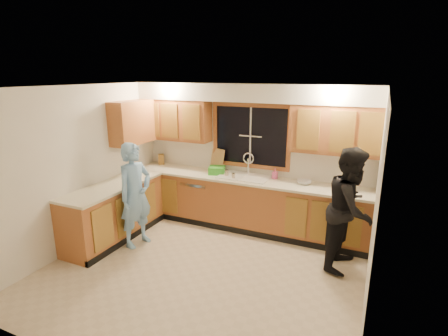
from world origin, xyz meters
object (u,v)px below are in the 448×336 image
object	(u,v)px
sink	(244,181)
dish_crate	(217,170)
woman	(350,209)
bowl	(304,182)
stove	(89,225)
dishwasher	(201,198)
knife_block	(161,159)
soap_bottle	(275,174)
man	(135,195)

from	to	relation	value
sink	dish_crate	size ratio (longest dim) A/B	3.08
woman	bowl	xyz separation A→B (m)	(-0.78, 0.69, 0.09)
stove	sink	bearing A→B (deg)	45.39
bowl	dish_crate	bearing A→B (deg)	-178.22
dish_crate	dishwasher	bearing A→B (deg)	-173.97
knife_block	sink	bearing A→B (deg)	-42.22
dishwasher	soap_bottle	xyz separation A→B (m)	(1.35, 0.17, 0.60)
sink	knife_block	xyz separation A→B (m)	(-1.82, 0.17, 0.16)
knife_block	man	bearing A→B (deg)	-107.52
stove	dish_crate	world-z (taller)	dish_crate
bowl	sink	bearing A→B (deg)	-176.24
sink	dish_crate	xyz separation A→B (m)	(-0.53, 0.02, 0.12)
man	woman	distance (m)	3.19
woman	soap_bottle	size ratio (longest dim) A/B	9.81
knife_block	bowl	distance (m)	2.85
bowl	woman	bearing A→B (deg)	-41.35
knife_block	bowl	world-z (taller)	knife_block
soap_bottle	bowl	bearing A→B (deg)	-9.81
dishwasher	man	world-z (taller)	man
dishwasher	knife_block	world-z (taller)	knife_block
soap_bottle	man	bearing A→B (deg)	-141.22
sink	dish_crate	bearing A→B (deg)	177.95
man	soap_bottle	distance (m)	2.33
stove	woman	world-z (taller)	woman
knife_block	dish_crate	world-z (taller)	knife_block
sink	dishwasher	world-z (taller)	sink
knife_block	bowl	size ratio (longest dim) A/B	0.85
dishwasher	knife_block	size ratio (longest dim) A/B	4.03
stove	dish_crate	bearing A→B (deg)	55.48
soap_bottle	bowl	world-z (taller)	soap_bottle
dishwasher	knife_block	bearing A→B (deg)	169.00
dishwasher	woman	bearing A→B (deg)	-12.88
sink	woman	xyz separation A→B (m)	(1.80, -0.62, -0.00)
sink	dish_crate	distance (m)	0.55
stove	woman	distance (m)	3.82
man	bowl	size ratio (longest dim) A/B	6.93
soap_bottle	dishwasher	bearing A→B (deg)	-172.76
bowl	stove	bearing A→B (deg)	-146.15
man	bowl	world-z (taller)	man
knife_block	soap_bottle	world-z (taller)	knife_block
woman	soap_bottle	world-z (taller)	woman
dishwasher	stove	world-z (taller)	stove
dishwasher	dish_crate	world-z (taller)	dish_crate
sink	man	size ratio (longest dim) A/B	0.52
woman	knife_block	size ratio (longest dim) A/B	8.49
woman	bowl	size ratio (longest dim) A/B	7.22
sink	man	xyz separation A→B (m)	(-1.31, -1.30, -0.04)
dishwasher	soap_bottle	distance (m)	1.49
stove	woman	xyz separation A→B (m)	(3.60, 1.20, 0.41)
stove	bowl	distance (m)	3.43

